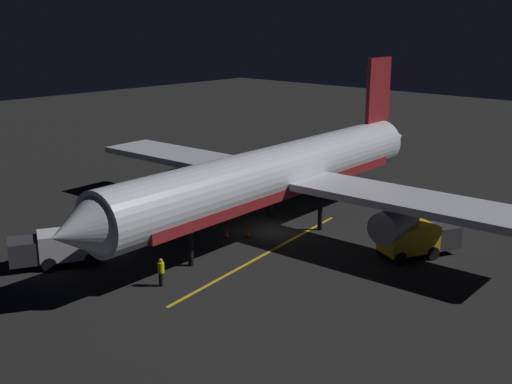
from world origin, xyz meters
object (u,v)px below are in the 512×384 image
ground_crew_worker (161,272)px  traffic_cone_near_left (227,234)px  airliner (280,174)px  baggage_truck (58,248)px  traffic_cone_near_right (248,233)px  catering_truck (416,240)px

ground_crew_worker → traffic_cone_near_left: (3.40, -8.90, -0.64)m
traffic_cone_near_left → ground_crew_worker: bearing=110.9°
airliner → baggage_truck: bearing=68.4°
traffic_cone_near_left → traffic_cone_near_right: size_ratio=1.00×
traffic_cone_near_left → airliner: bearing=-114.8°
catering_truck → traffic_cone_near_right: catering_truck is taller
traffic_cone_near_left → traffic_cone_near_right: bearing=-137.1°
catering_truck → traffic_cone_near_left: (12.11, 5.88, -0.90)m
catering_truck → traffic_cone_near_left: 13.49m
airliner → traffic_cone_near_right: bearing=77.3°
airliner → ground_crew_worker: airliner is taller
catering_truck → traffic_cone_near_right: (10.96, 4.82, -0.90)m
catering_truck → airliner: bearing=11.3°
traffic_cone_near_left → catering_truck: bearing=-154.1°
airliner → baggage_truck: airliner is taller
baggage_truck → traffic_cone_near_right: baggage_truck is taller
airliner → traffic_cone_near_right: airliner is taller
baggage_truck → catering_truck: size_ratio=1.01×
airliner → ground_crew_worker: (-1.64, 12.72, -3.47)m
airliner → baggage_truck: 16.49m
catering_truck → baggage_truck: bearing=46.4°
airliner → baggage_truck: size_ratio=6.64×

